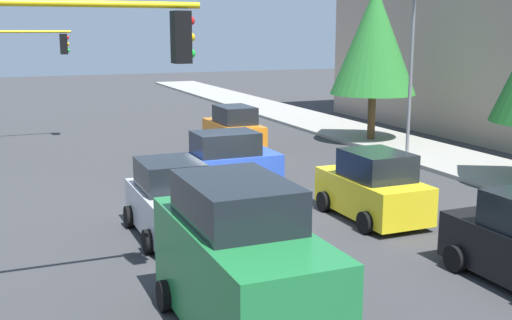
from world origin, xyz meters
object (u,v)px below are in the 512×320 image
Objects in this scene: tree_roadside_mid at (374,41)px; car_orange at (234,130)px; traffic_signal_far_right at (13,63)px; street_lamp_curbside at (418,54)px; traffic_signal_near_right at (51,97)px; delivery_van_green at (241,265)px; car_blue at (221,164)px; car_silver at (172,202)px; car_yellow at (373,188)px.

car_orange is at bearing -96.46° from tree_roadside_mid.
traffic_signal_far_right is 16.79m from tree_roadside_mid.
car_orange is at bearing -130.85° from street_lamp_curbside.
traffic_signal_far_right is at bearing -110.98° from tree_roadside_mid.
traffic_signal_near_right is 17.76m from street_lamp_curbside.
delivery_van_green reaches higher than car_blue.
traffic_signal_far_right is 1.12× the size of delivery_van_green.
tree_roadside_mid is at bearing 169.67° from street_lamp_curbside.
street_lamp_curbside is 0.96× the size of tree_roadside_mid.
car_silver is at bearing -35.00° from car_blue.
street_lamp_curbside is 4.48m from tree_roadside_mid.
traffic_signal_near_right is 1.48× the size of car_orange.
car_yellow is 11.54m from car_orange.
street_lamp_curbside is 9.48m from car_yellow.
traffic_signal_near_right is 1.61× the size of car_yellow.
traffic_signal_far_right is 0.73× the size of tree_roadside_mid.
street_lamp_curbside is 16.96m from delivery_van_green.
car_blue is 7.40m from car_orange.
delivery_van_green is 1.31× the size of car_yellow.
traffic_signal_near_right reaches higher than traffic_signal_far_right.
street_lamp_curbside is (10.39, 14.85, 0.54)m from traffic_signal_far_right.
car_yellow is at bearing 31.04° from car_blue.
traffic_signal_near_right is 0.84× the size of street_lamp_curbside.
delivery_van_green is at bearing 7.12° from traffic_signal_far_right.
car_yellow is at bearing 110.08° from traffic_signal_near_right.
street_lamp_curbside reaches higher than delivery_van_green.
street_lamp_curbside reaches higher than car_blue.
traffic_signal_far_right is 10.72m from car_orange.
tree_roadside_mid is 16.52m from car_silver.
car_blue is 5.57m from car_yellow.
car_yellow is 5.72m from car_silver.
car_silver is (5.60, -11.76, -3.45)m from street_lamp_curbside.
delivery_van_green is 10.35m from car_blue.
street_lamp_curbside is at bearing -10.33° from tree_roadside_mid.
delivery_van_green reaches higher than car_orange.
street_lamp_curbside reaches higher than car_silver.
street_lamp_curbside is at bearing 100.18° from car_blue.
delivery_van_green is 17.72m from car_orange.
tree_roadside_mid is 2.02× the size of car_silver.
car_yellow is at bearing 82.16° from car_silver.
car_blue and car_silver have the same top height.
car_orange is at bearing 156.04° from car_blue.
traffic_signal_far_right reaches higher than delivery_van_green.
car_yellow is at bearing -43.69° from street_lamp_curbside.
car_yellow is (4.77, 2.87, -0.00)m from car_blue.
tree_roadside_mid is 1.84× the size of car_blue.
car_silver is at bearing -51.51° from tree_roadside_mid.
tree_roadside_mid is at bearing 83.54° from car_orange.
car_yellow is at bearing -32.63° from tree_roadside_mid.
car_silver is at bearing 141.68° from traffic_signal_near_right.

